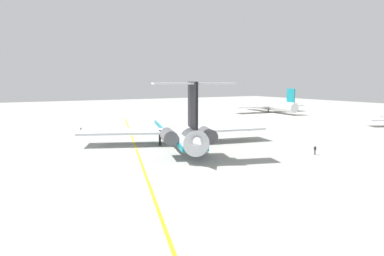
# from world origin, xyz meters

# --- Properties ---
(ground) EXTENTS (349.36, 349.36, 0.00)m
(ground) POSITION_xyz_m (0.00, 0.00, 0.00)
(ground) COLOR #9E9E99
(main_jetliner) EXTENTS (42.67, 38.29, 12.69)m
(main_jetliner) POSITION_xyz_m (-2.41, 11.87, 3.46)
(main_jetliner) COLOR silver
(main_jetliner) RESTS_ON ground
(airliner_far_left) EXTENTS (33.39, 33.01, 9.98)m
(airliner_far_left) POSITION_xyz_m (-50.43, 78.15, 2.94)
(airliner_far_left) COLOR white
(airliner_far_left) RESTS_ON ground
(ground_crew_near_nose) EXTENTS (0.38, 0.27, 1.69)m
(ground_crew_near_nose) POSITION_xyz_m (18.04, 28.70, 1.07)
(ground_crew_near_nose) COLOR black
(ground_crew_near_nose) RESTS_ON ground
(ground_crew_near_tail) EXTENTS (0.29, 0.45, 1.84)m
(ground_crew_near_tail) POSITION_xyz_m (-10.43, 36.73, 1.16)
(ground_crew_near_tail) COLOR black
(ground_crew_near_tail) RESTS_ON ground
(ground_crew_portside) EXTENTS (0.37, 0.32, 1.81)m
(ground_crew_portside) POSITION_xyz_m (-25.23, -2.13, 1.15)
(ground_crew_portside) COLOR black
(ground_crew_portside) RESTS_ON ground
(safety_cone_nose) EXTENTS (0.40, 0.40, 0.55)m
(safety_cone_nose) POSITION_xyz_m (-20.41, 36.00, 0.28)
(safety_cone_nose) COLOR #EA590F
(safety_cone_nose) RESTS_ON ground
(taxiway_centreline) EXTENTS (100.78, 29.76, 0.01)m
(taxiway_centreline) POSITION_xyz_m (-3.58, 3.70, 0.00)
(taxiway_centreline) COLOR gold
(taxiway_centreline) RESTS_ON ground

